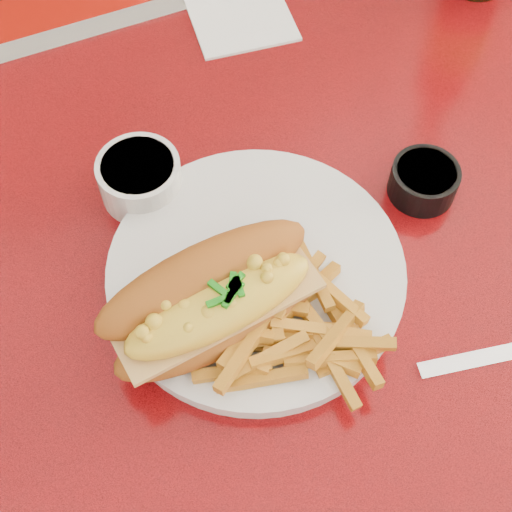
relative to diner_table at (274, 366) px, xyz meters
name	(u,v)px	position (x,y,z in m)	size (l,w,h in m)	color
ground	(267,492)	(0.00, 0.00, -0.61)	(8.00, 8.00, 0.00)	silver
diner_table	(274,366)	(0.00, 0.00, 0.00)	(1.23, 0.83, 0.77)	red
booth_bench_far	(104,81)	(0.00, 0.81, -0.32)	(1.20, 0.51, 0.90)	#A2150A
dinner_plate	(256,273)	(-0.01, 0.03, 0.17)	(0.30, 0.30, 0.02)	silver
mac_hoagie	(214,300)	(-0.06, -0.01, 0.22)	(0.20, 0.11, 0.08)	#A3561A
fries_pile	(288,321)	(-0.01, -0.04, 0.20)	(0.13, 0.11, 0.04)	orange
fork	(288,312)	(0.00, -0.02, 0.18)	(0.02, 0.13, 0.00)	silver
gravy_ramekin	(140,178)	(-0.07, 0.16, 0.19)	(0.10, 0.10, 0.04)	silver
sauce_cup_right	(424,180)	(0.18, 0.05, 0.18)	(0.09, 0.09, 0.03)	black
paper_napkin	(241,17)	(0.11, 0.35, 0.16)	(0.11, 0.11, 0.00)	white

